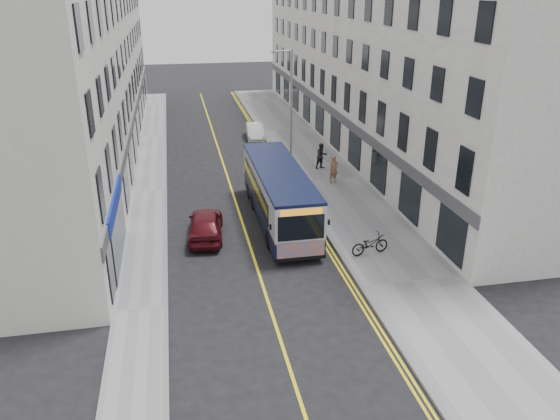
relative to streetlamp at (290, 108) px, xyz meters
name	(u,v)px	position (x,y,z in m)	size (l,w,h in m)	color
ground	(262,283)	(-4.17, -14.00, -4.38)	(140.00, 140.00, 0.00)	black
pavement_east	(328,180)	(2.08, -2.00, -4.32)	(4.50, 64.00, 0.12)	gray
pavement_west	(149,192)	(-9.17, -2.00, -4.32)	(2.00, 64.00, 0.12)	gray
kerb_east	(293,182)	(-0.17, -2.00, -4.32)	(0.18, 64.00, 0.13)	slate
kerb_west	(165,190)	(-8.17, -2.00, -4.32)	(0.18, 64.00, 0.13)	slate
road_centre_line	(231,187)	(-4.17, -2.00, -4.38)	(0.12, 64.00, 0.01)	yellow
road_dbl_yellow_inner	(287,183)	(-0.62, -2.00, -4.38)	(0.10, 64.00, 0.01)	yellow
road_dbl_yellow_outer	(290,183)	(-0.42, -2.00, -4.38)	(0.10, 64.00, 0.01)	yellow
terrace_east	(365,58)	(7.33, 7.00, 2.12)	(6.00, 46.00, 13.00)	white
terrace_west	(85,65)	(-13.17, 7.00, 2.12)	(6.00, 46.00, 13.00)	silver
streetlamp	(290,108)	(0.00, 0.00, 0.00)	(1.32, 0.18, 8.00)	gray
city_bus	(279,193)	(-2.23, -7.77, -2.76)	(2.39, 10.19, 2.96)	black
bicycle	(370,244)	(1.13, -12.52, -3.77)	(0.66, 1.88, 0.99)	black
pedestrian_near	(334,169)	(2.23, -2.77, -3.38)	(0.64, 0.42, 1.77)	#986145
pedestrian_far	(322,156)	(2.24, 0.18, -3.39)	(0.85, 0.66, 1.74)	black
car_white	(255,131)	(-0.97, 9.12, -3.77)	(1.29, 3.71, 1.22)	silver
car_maroon	(206,224)	(-6.17, -9.00, -3.68)	(1.67, 4.14, 1.41)	#4F0D15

